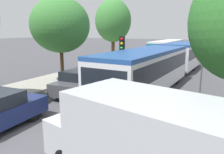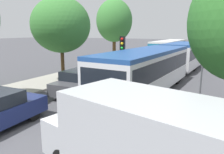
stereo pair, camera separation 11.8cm
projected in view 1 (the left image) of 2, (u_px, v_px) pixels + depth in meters
name	position (u px, v px, depth m)	size (l,w,h in m)	color
ground_plane	(27.00, 143.00, 7.41)	(200.00, 200.00, 0.00)	#47474C
kerb_strip_left	(94.00, 69.00, 21.63)	(3.20, 36.79, 0.14)	#9E998E
articulated_bus	(165.00, 61.00, 16.58)	(3.51, 17.63, 2.60)	silver
city_bus_rear	(167.00, 48.00, 31.18)	(2.53, 11.22, 2.41)	teal
queued_car_graphite	(82.00, 82.00, 13.10)	(2.01, 4.31, 1.47)	#47474C
queued_car_silver	(122.00, 68.00, 17.90)	(2.02, 4.34, 1.48)	#B7BABF
white_van	(145.00, 141.00, 5.00)	(5.30, 2.99, 2.31)	#B7BABF
traffic_light	(122.00, 51.00, 13.84)	(0.36, 0.39, 3.40)	#56595E
no_entry_sign	(202.00, 67.00, 11.48)	(0.70, 0.08, 2.82)	#56595E
tree_left_mid	(60.00, 25.00, 15.32)	(4.15, 4.15, 6.08)	#51381E
tree_left_far	(113.00, 22.00, 23.72)	(3.91, 3.91, 7.13)	#51381E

